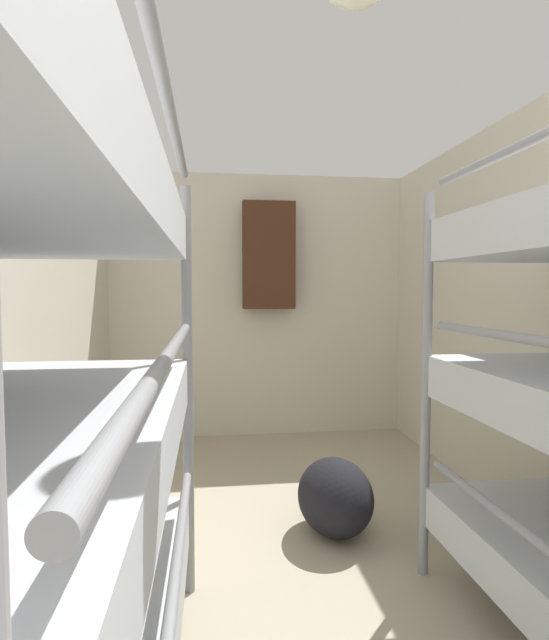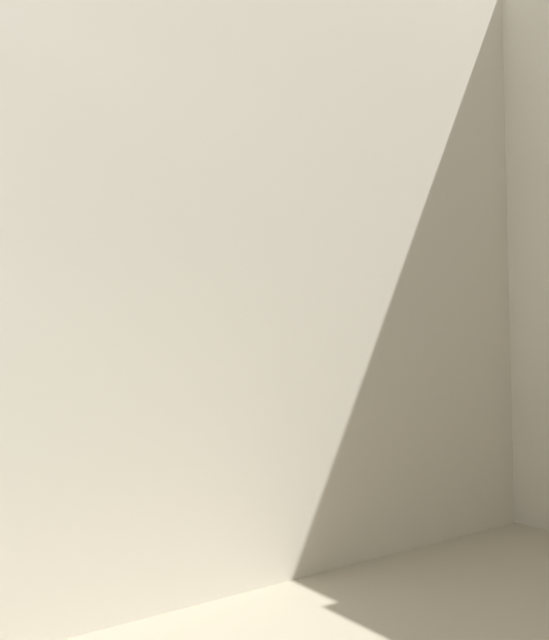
% 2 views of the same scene
% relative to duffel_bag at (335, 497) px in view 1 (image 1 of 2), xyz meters
% --- Properties ---
extents(wall_back, '(2.65, 0.06, 2.26)m').
position_rel_duffel_bag_xyz_m(wall_back, '(-0.22, 1.87, 0.94)').
color(wall_back, beige).
rests_on(wall_back, ground_plane).
extents(duffel_bag, '(0.39, 0.50, 0.39)m').
position_rel_duffel_bag_xyz_m(duffel_bag, '(0.00, 0.00, 0.00)').
color(duffel_bag, black).
rests_on(duffel_bag, ground_plane).
extents(hanging_coat, '(0.44, 0.12, 0.90)m').
position_rel_duffel_bag_xyz_m(hanging_coat, '(-0.15, 1.72, 1.37)').
color(hanging_coat, '#472819').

